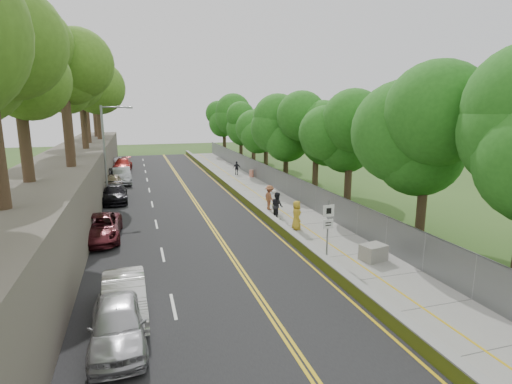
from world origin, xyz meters
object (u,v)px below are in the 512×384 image
at_px(streetlight, 107,147).
at_px(car_2, 99,228).
at_px(car_1, 125,297).
at_px(concrete_block, 373,252).
at_px(car_0, 118,323).
at_px(signpost, 328,223).
at_px(person_far, 237,168).
at_px(painter_0, 296,215).
at_px(construction_barrel, 251,173).

distance_m(streetlight, car_2, 11.06).
height_order(streetlight, car_1, streetlight).
bearing_deg(streetlight, concrete_block, -52.80).
bearing_deg(concrete_block, car_0, -161.68).
bearing_deg(signpost, person_far, 85.76).
bearing_deg(painter_0, car_2, 88.74).
bearing_deg(car_0, car_1, 84.30).
bearing_deg(concrete_block, person_far, 90.26).
bearing_deg(car_2, painter_0, -6.47).
distance_m(concrete_block, car_1, 12.39).
bearing_deg(streetlight, car_1, -85.85).
xyz_separation_m(car_0, car_2, (-1.43, 11.74, -0.03)).
distance_m(car_1, car_2, 9.90).
xyz_separation_m(concrete_block, car_1, (-12.20, -2.13, 0.31)).
xyz_separation_m(signpost, construction_barrel, (3.25, 25.31, -1.50)).
bearing_deg(car_1, signpost, 15.37).
distance_m(signpost, car_1, 10.59).
distance_m(painter_0, person_far, 22.21).
xyz_separation_m(streetlight, construction_barrel, (14.76, 8.29, -4.17)).
bearing_deg(person_far, car_2, 60.82).
bearing_deg(concrete_block, car_1, -170.08).
bearing_deg(painter_0, construction_barrel, -2.18).
height_order(signpost, construction_barrel, signpost).
height_order(streetlight, car_2, streetlight).
bearing_deg(streetlight, car_0, -86.66).
height_order(car_2, painter_0, painter_0).
height_order(car_0, painter_0, painter_0).
distance_m(car_1, painter_0, 13.33).
bearing_deg(person_far, streetlight, 41.56).
distance_m(car_0, person_far, 34.62).
bearing_deg(streetlight, painter_0, -44.89).
bearing_deg(car_2, construction_barrel, 52.04).
height_order(car_0, person_far, person_far).
relative_size(car_0, person_far, 2.83).
bearing_deg(construction_barrel, painter_0, -98.05).
bearing_deg(car_1, construction_barrel, 63.06).
relative_size(concrete_block, painter_0, 0.65).
relative_size(car_0, car_1, 1.01).
xyz_separation_m(streetlight, concrete_block, (13.66, -18.00, -4.18)).
bearing_deg(concrete_block, car_2, 151.03).
height_order(signpost, car_2, signpost).
relative_size(construction_barrel, person_far, 0.53).
height_order(streetlight, painter_0, streetlight).
xyz_separation_m(concrete_block, car_2, (-13.80, 7.64, 0.31)).
bearing_deg(painter_0, car_1, 134.22).
relative_size(signpost, car_1, 0.70).
height_order(construction_barrel, car_2, car_2).
xyz_separation_m(construction_barrel, person_far, (-1.23, 1.99, 0.38)).
height_order(construction_barrel, car_0, car_0).
xyz_separation_m(signpost, car_2, (-11.65, 6.66, -1.19)).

